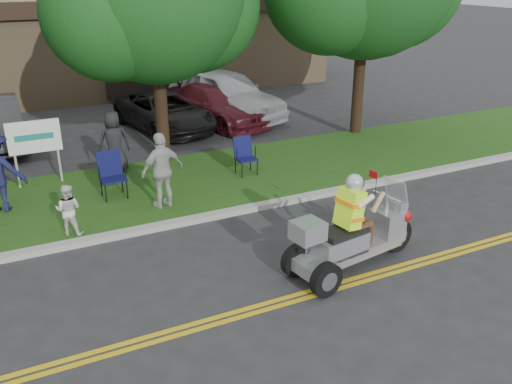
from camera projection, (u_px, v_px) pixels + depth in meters
name	position (u px, v px, depth m)	size (l,w,h in m)	color
ground	(260.00, 290.00, 9.42)	(120.00, 120.00, 0.00)	#28282B
centerline_near	(276.00, 307.00, 8.94)	(60.00, 0.10, 0.01)	gold
centerline_far	(272.00, 302.00, 9.07)	(60.00, 0.10, 0.01)	gold
curb	(199.00, 218.00, 11.92)	(60.00, 0.25, 0.12)	#A8A89E
grass_verge	(169.00, 186.00, 13.71)	(60.00, 4.00, 0.10)	#214A13
commercial_building	(118.00, 40.00, 25.18)	(18.00, 8.20, 4.00)	#9E7F5B
business_sign	(35.00, 140.00, 13.23)	(1.25, 0.06, 1.75)	silver
trike_scooter	(352.00, 237.00, 9.79)	(2.90, 1.11, 1.90)	black
lawn_chair_a	(244.00, 153.00, 14.23)	(0.51, 0.53, 0.97)	black
lawn_chair_b	(111.00, 171.00, 12.77)	(0.58, 0.61, 1.09)	black
spectator_adult_right	(162.00, 170.00, 12.10)	(1.02, 0.43, 1.74)	#BABAB4
spectator_chair_b	(114.00, 142.00, 14.20)	(0.81, 0.53, 1.66)	black
child_right	(68.00, 210.00, 10.94)	(0.53, 0.41, 1.08)	silver
parked_car_mid	(165.00, 112.00, 18.34)	(2.08, 4.50, 1.25)	black
parked_car_right	(217.00, 105.00, 19.12)	(1.87, 4.60, 1.33)	#491119
parked_car_far_right	(226.00, 94.00, 19.73)	(2.08, 5.16, 1.76)	#B1B4B9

